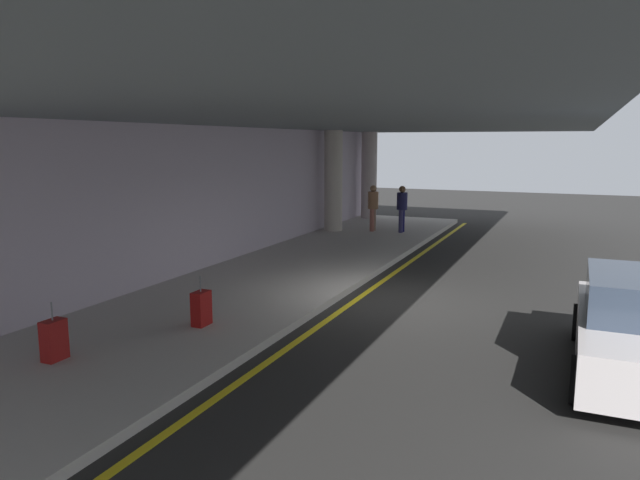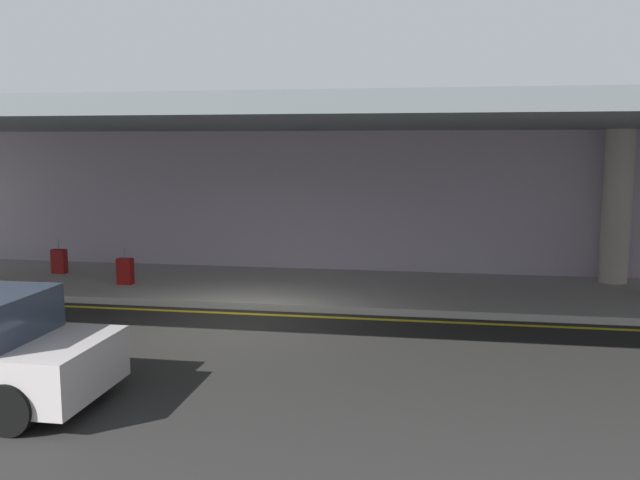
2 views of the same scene
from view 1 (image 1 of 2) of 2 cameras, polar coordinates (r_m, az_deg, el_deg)
name	(u,v)px [view 1 (image 1 of 2)]	position (r m, az deg, el deg)	size (l,w,h in m)	color
ground_plane	(390,300)	(12.90, 6.78, -5.82)	(60.00, 60.00, 0.00)	#252423
sidewalk	(264,283)	(14.06, -5.42, -4.20)	(26.00, 4.20, 0.15)	#B6B0A9
lane_stripe_yellow	(360,297)	(13.10, 3.92, -5.52)	(26.00, 0.14, 0.01)	yellow
support_column_far_left	(333,181)	(21.59, 1.30, 5.74)	(0.66, 0.66, 3.65)	#BCB0A3
support_column_left_mid	(369,175)	(25.33, 4.77, 6.27)	(0.66, 0.66, 3.65)	#BDACA9
ceiling_overhang	(281,116)	(13.44, -3.78, 11.85)	(28.00, 13.20, 0.30)	slate
terminal_back_wall	(183,203)	(14.97, -13.10, 3.53)	(26.00, 0.30, 3.80)	#BAACBC
traveler_with_luggage	(373,205)	(21.61, 5.16, 3.41)	(0.38, 0.38, 1.68)	brown
person_waiting_for_ride	(402,206)	(21.42, 7.95, 3.31)	(0.38, 0.38, 1.68)	#28264D
suitcase_upright_primary	(201,308)	(10.77, -11.42, -6.51)	(0.36, 0.22, 0.90)	maroon
suitcase_upright_secondary	(54,340)	(9.79, -24.36, -8.81)	(0.36, 0.22, 0.90)	maroon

